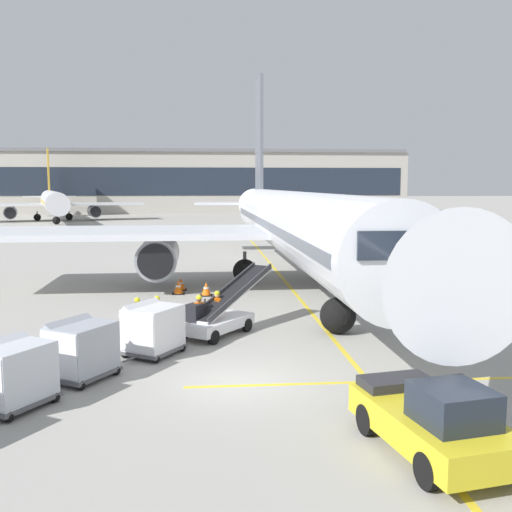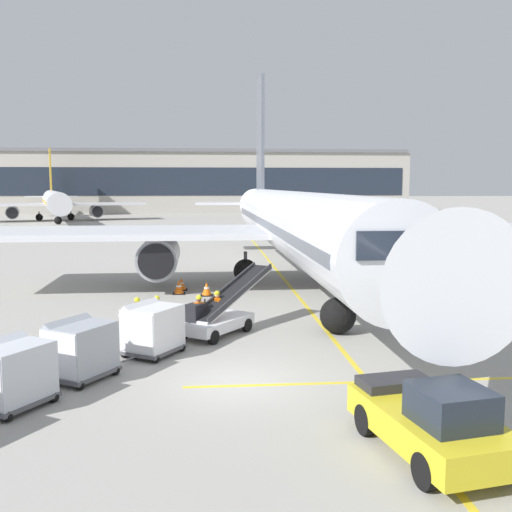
{
  "view_description": "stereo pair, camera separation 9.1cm",
  "coord_description": "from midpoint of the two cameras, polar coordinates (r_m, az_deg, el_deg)",
  "views": [
    {
      "loc": [
        -0.93,
        -17.75,
        6.12
      ],
      "look_at": [
        1.22,
        7.08,
        3.12
      ],
      "focal_mm": 41.46,
      "sensor_mm": 36.0,
      "label": 1
    },
    {
      "loc": [
        -0.84,
        -17.76,
        6.12
      ],
      "look_at": [
        1.22,
        7.08,
        3.12
      ],
      "focal_mm": 41.46,
      "sensor_mm": 36.0,
      "label": 2
    }
  ],
  "objects": [
    {
      "name": "ground_plane",
      "position": [
        18.8,
        -1.82,
        -12.13
      ],
      "size": [
        600.0,
        600.0,
        0.0
      ],
      "primitive_type": "plane",
      "color": "#9E9B93"
    },
    {
      "name": "parked_airplane",
      "position": [
        36.04,
        3.64,
        3.14
      ],
      "size": [
        36.86,
        46.93,
        15.75
      ],
      "color": "silver",
      "rests_on": "ground"
    },
    {
      "name": "belt_loader",
      "position": [
        24.51,
        -3.45,
        -5.66
      ],
      "size": [
        4.27,
        5.13,
        2.59
      ],
      "color": "silver",
      "rests_on": "ground"
    },
    {
      "name": "baggage_cart_lead",
      "position": [
        21.79,
        -9.89,
        -6.82
      ],
      "size": [
        2.41,
        2.73,
        1.91
      ],
      "color": "#515156",
      "rests_on": "ground"
    },
    {
      "name": "baggage_cart_second",
      "position": [
        19.65,
        -16.53,
        -8.52
      ],
      "size": [
        2.41,
        2.73,
        1.91
      ],
      "color": "#515156",
      "rests_on": "ground"
    },
    {
      "name": "baggage_cart_third",
      "position": [
        17.85,
        -22.42,
        -10.32
      ],
      "size": [
        2.41,
        2.73,
        1.91
      ],
      "color": "#515156",
      "rests_on": "ground"
    },
    {
      "name": "pushback_tug",
      "position": [
        14.43,
        16.81,
        -14.95
      ],
      "size": [
        2.89,
        4.72,
        1.83
      ],
      "color": "gold",
      "rests_on": "ground"
    },
    {
      "name": "ground_crew_by_loader",
      "position": [
        23.8,
        -11.26,
        -5.69
      ],
      "size": [
        0.56,
        0.31,
        1.74
      ],
      "color": "#514C42",
      "rests_on": "ground"
    },
    {
      "name": "ground_crew_by_carts",
      "position": [
        24.02,
        -9.41,
        -5.53
      ],
      "size": [
        0.52,
        0.39,
        1.74
      ],
      "color": "#333847",
      "rests_on": "ground"
    },
    {
      "name": "ground_crew_marshaller",
      "position": [
        24.78,
        -3.66,
        -5.07
      ],
      "size": [
        0.31,
        0.56,
        1.74
      ],
      "color": "#514C42",
      "rests_on": "ground"
    },
    {
      "name": "ground_crew_wingwalker",
      "position": [
        23.93,
        -5.41,
        -5.51
      ],
      "size": [
        0.47,
        0.42,
        1.74
      ],
      "color": "black",
      "rests_on": "ground"
    },
    {
      "name": "safety_cone_engine_keepout",
      "position": [
        33.64,
        -7.37,
        -3.0
      ],
      "size": [
        0.7,
        0.7,
        0.78
      ],
      "color": "black",
      "rests_on": "ground"
    },
    {
      "name": "safety_cone_wingtip",
      "position": [
        32.95,
        -4.7,
        -3.19
      ],
      "size": [
        0.68,
        0.68,
        0.76
      ],
      "color": "black",
      "rests_on": "ground"
    },
    {
      "name": "safety_cone_nose_mark",
      "position": [
        34.82,
        -7.12,
        -2.71
      ],
      "size": [
        0.65,
        0.65,
        0.73
      ],
      "color": "black",
      "rests_on": "ground"
    },
    {
      "name": "apron_guidance_line_lead_in",
      "position": [
        35.59,
        3.44,
        -3.03
      ],
      "size": [
        0.2,
        110.0,
        0.01
      ],
      "color": "yellow",
      "rests_on": "ground"
    },
    {
      "name": "apron_guidance_line_stop_bar",
      "position": [
        19.24,
        11.62,
        -11.81
      ],
      "size": [
        12.0,
        0.2,
        0.01
      ],
      "color": "yellow",
      "rests_on": "ground"
    },
    {
      "name": "terminal_building",
      "position": [
        134.39,
        -9.53,
        7.07
      ],
      "size": [
        109.88,
        16.93,
        13.7
      ],
      "color": "#A8A399",
      "rests_on": "ground"
    },
    {
      "name": "distant_airplane",
      "position": [
        106.9,
        -18.82,
        4.98
      ],
      "size": [
        30.68,
        38.64,
        13.13
      ],
      "color": "white",
      "rests_on": "ground"
    }
  ]
}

